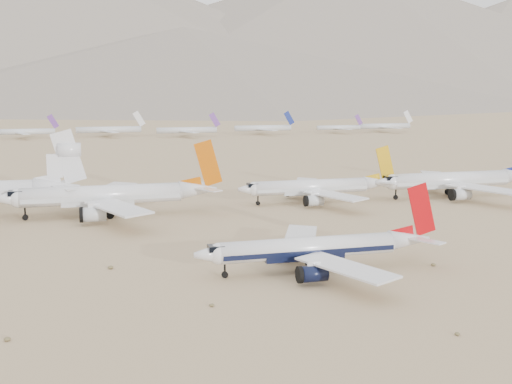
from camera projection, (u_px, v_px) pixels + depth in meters
ground at (305, 279)px, 104.68m from camera, size 7000.00×7000.00×0.00m
main_airliner at (318, 248)px, 108.95m from camera, size 41.17×40.21×14.53m
row2_navy_widebody at (457, 180)px, 183.04m from camera, size 48.34×47.27×17.20m
row2_gold_tail at (317, 187)px, 173.97m from camera, size 42.57×41.64×15.16m
row2_orange_tail at (112, 195)px, 155.40m from camera, size 51.00×49.89×18.19m
distant_storage_row at (74, 131)px, 393.91m from camera, size 473.87×54.90×13.89m
mountain_range at (121, 25)px, 1663.09m from camera, size 7354.00×3024.00×470.00m
foothills at (373, 69)px, 1276.78m from camera, size 4637.50×1395.00×155.00m
desert_scrub at (385, 344)px, 77.69m from camera, size 261.14×121.67×0.63m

